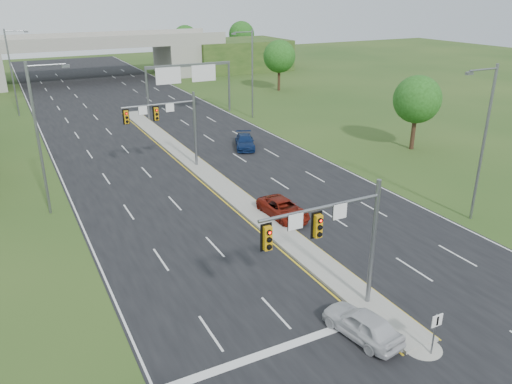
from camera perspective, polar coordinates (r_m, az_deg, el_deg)
The scene contains 21 objects.
ground at distance 27.62m, azimuth 12.57°, elevation -12.34°, with size 240.00×240.00×0.00m, color #264518.
road at distance 56.39m, azimuth -10.44°, elevation 5.86°, with size 24.00×160.00×0.02m, color black.
median at distance 45.53m, azimuth -5.89°, elevation 2.32°, with size 2.00×54.00×0.16m, color gray.
median_nose at distance 25.28m, azimuth 18.52°, elevation -16.41°, with size 2.00×2.00×0.16m, color gray.
lane_markings at distance 50.65m, azimuth -9.01°, elevation 4.12°, with size 23.72×160.00×0.01m.
signal_mast_near at distance 23.94m, azimuth 9.39°, elevation -4.64°, with size 6.62×0.60×7.00m.
signal_mast_far at distance 45.24m, azimuth -9.72°, elevation 8.11°, with size 6.62×0.60×7.00m.
keep_right_sign at distance 24.18m, azimuth 19.83°, elevation -14.38°, with size 0.60×0.13×2.20m.
sign_gantry at distance 66.55m, azimuth -7.78°, elevation 13.07°, with size 11.58×0.44×6.67m.
overpass at distance 98.96m, azimuth -18.71°, elevation 14.05°, with size 80.00×14.00×8.10m.
lightpole_l_mid at distance 38.23m, azimuth -23.43°, elevation 6.20°, with size 2.85×0.25×11.00m.
lightpole_l_far at distance 72.66m, azimuth -26.05°, elevation 12.54°, with size 2.85×0.25×11.00m.
lightpole_r_near at distance 37.34m, azimuth 24.48°, elevation 5.69°, with size 2.85×0.25×11.00m.
lightpole_r_far at distance 64.52m, azimuth -0.58°, elevation 13.76°, with size 2.85×0.25×11.00m.
tree_r_near at distance 53.61m, azimuth 17.94°, elevation 10.02°, with size 4.80×4.80×7.60m.
tree_r_mid at distance 83.67m, azimuth 2.68°, elevation 15.22°, with size 5.20×5.20×8.12m.
tree_back_c at distance 118.23m, azimuth -8.07°, elevation 17.02°, with size 5.60×5.60×8.32m.
tree_back_d at distance 123.58m, azimuth -1.67°, elevation 17.57°, with size 6.00×6.00×8.85m.
car_white at distance 24.89m, azimuth 12.04°, elevation -14.50°, with size 1.68×4.16×1.42m, color silver.
car_far_a at distance 36.19m, azimuth 3.13°, elevation -1.94°, with size 2.17×4.72×1.31m, color maroon.
car_far_b at distance 52.44m, azimuth -1.28°, elevation 5.77°, with size 1.89×4.66×1.35m, color #0C1F4A.
Camera 1 is at (-15.39, -17.04, 15.33)m, focal length 35.00 mm.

